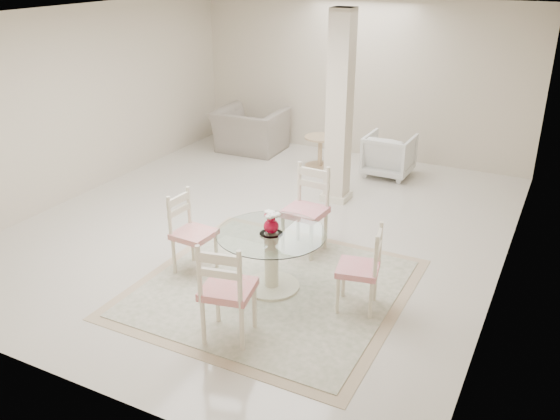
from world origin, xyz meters
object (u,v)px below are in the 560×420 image
at_px(dining_chair_east, 365,263).
at_px(dining_table, 271,261).
at_px(recliner_taupe, 250,130).
at_px(red_vase, 271,222).
at_px(side_table, 320,153).
at_px(column, 340,109).
at_px(armchair_white, 389,155).
at_px(dining_chair_north, 308,203).
at_px(dining_chair_south, 225,285).
at_px(dining_chair_west, 189,227).

bearing_deg(dining_chair_east, dining_table, -97.68).
xyz_separation_m(dining_chair_east, recliner_taupe, (-3.62, 4.07, -0.15)).
height_order(red_vase, side_table, red_vase).
bearing_deg(side_table, column, -56.53).
bearing_deg(red_vase, armchair_white, 89.63).
bearing_deg(side_table, dining_table, -73.95).
xyz_separation_m(red_vase, dining_chair_north, (-0.05, 1.03, -0.18)).
distance_m(column, side_table, 1.78).
relative_size(red_vase, recliner_taupe, 0.21).
bearing_deg(dining_table, side_table, 106.05).
distance_m(dining_chair_south, armchair_white, 5.05).
bearing_deg(dining_chair_east, dining_chair_south, -52.39).
bearing_deg(dining_chair_south, column, -95.70).
xyz_separation_m(dining_chair_west, recliner_taupe, (-1.60, 4.18, -0.16)).
xyz_separation_m(dining_chair_north, armchair_white, (0.08, 3.00, -0.27)).
xyz_separation_m(dining_chair_north, dining_chair_west, (-0.97, -1.07, -0.07)).
xyz_separation_m(dining_chair_south, armchair_white, (-0.04, 5.05, -0.26)).
height_order(dining_chair_south, side_table, dining_chair_south).
bearing_deg(column, dining_chair_east, -62.75).
bearing_deg(column, side_table, 123.47).
bearing_deg(dining_chair_north, dining_chair_west, -128.84).
relative_size(dining_table, dining_chair_east, 1.14).
bearing_deg(dining_table, column, 97.08).
xyz_separation_m(dining_chair_east, dining_chair_west, (-2.03, -0.11, 0.01)).
distance_m(dining_chair_north, armchair_white, 3.01).
distance_m(dining_table, dining_chair_west, 1.04).
bearing_deg(recliner_taupe, dining_chair_west, 109.28).
xyz_separation_m(recliner_taupe, side_table, (1.50, -0.28, -0.13)).
bearing_deg(side_table, armchair_white, 8.77).
bearing_deg(dining_chair_east, red_vase, -97.55).
height_order(column, armchair_white, column).
distance_m(column, recliner_taupe, 2.87).
relative_size(armchair_white, side_table, 1.38).
distance_m(dining_chair_west, armchair_white, 4.21).
bearing_deg(dining_chair_east, side_table, -162.12).
distance_m(dining_chair_east, dining_chair_west, 2.03).
xyz_separation_m(dining_chair_north, dining_chair_south, (0.12, -2.05, -0.01)).
distance_m(column, dining_table, 2.88).
xyz_separation_m(dining_table, dining_chair_south, (0.07, -1.02, 0.26)).
distance_m(dining_chair_north, recliner_taupe, 4.04).
height_order(dining_chair_north, recliner_taupe, dining_chair_north).
bearing_deg(dining_chair_east, dining_chair_north, -143.47).
relative_size(dining_chair_east, dining_chair_south, 0.88).
relative_size(dining_table, dining_chair_west, 1.12).
bearing_deg(dining_chair_north, column, 102.96).
bearing_deg(dining_chair_north, dining_chair_east, -38.88).
xyz_separation_m(column, armchair_white, (0.36, 1.35, -1.01)).
relative_size(dining_table, side_table, 2.12).
xyz_separation_m(dining_chair_north, recliner_taupe, (-2.56, 3.11, -0.23)).
relative_size(recliner_taupe, side_table, 2.16).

